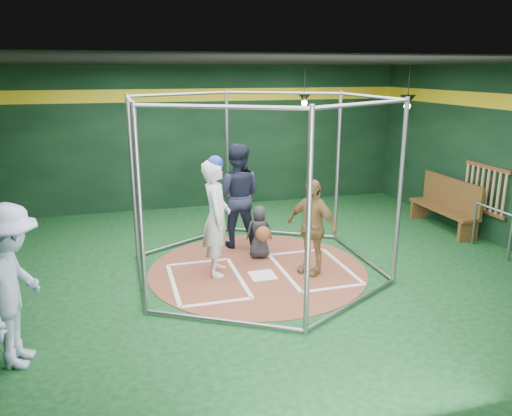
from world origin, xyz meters
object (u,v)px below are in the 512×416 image
object	(u,v)px
visitor_leopard	(311,227)
dugout_bench	(447,203)
batter_figure	(216,217)
umpire	(237,196)

from	to	relation	value
visitor_leopard	dugout_bench	bearing A→B (deg)	77.61
batter_figure	visitor_leopard	bearing A→B (deg)	-14.54
dugout_bench	umpire	bearing A→B (deg)	178.14
batter_figure	umpire	bearing A→B (deg)	62.16
batter_figure	umpire	distance (m)	1.43
visitor_leopard	umpire	bearing A→B (deg)	173.60
visitor_leopard	umpire	size ratio (longest dim) A/B	0.81
umpire	dugout_bench	xyz separation A→B (m)	(4.68, -0.15, -0.45)
batter_figure	dugout_bench	bearing A→B (deg)	11.80
batter_figure	dugout_bench	xyz separation A→B (m)	(5.35, 1.12, -0.45)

